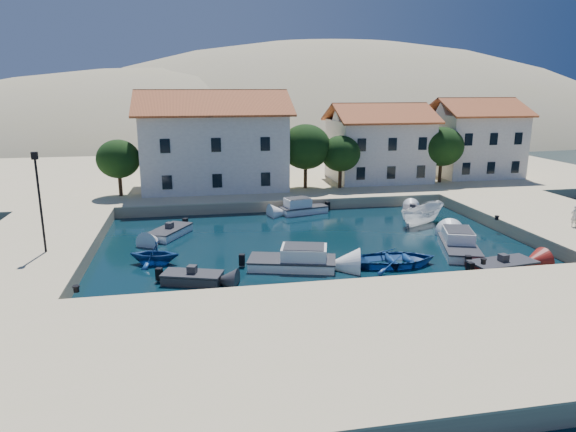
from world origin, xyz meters
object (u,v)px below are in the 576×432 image
(building_left, at_px, (214,139))
(building_right, at_px, (474,136))
(building_mid, at_px, (379,141))
(cabin_cruiser_east, at_px, (459,245))
(rowboat_south, at_px, (396,265))
(lamppost, at_px, (39,193))
(boat_east, at_px, (422,224))
(pedestrian, at_px, (574,216))
(cabin_cruiser_south, at_px, (292,261))

(building_left, bearing_deg, building_right, 3.81)
(building_mid, relative_size, cabin_cruiser_east, 1.78)
(building_right, relative_size, rowboat_south, 1.85)
(building_right, bearing_deg, lamppost, -152.07)
(lamppost, distance_m, rowboat_south, 22.46)
(lamppost, distance_m, boat_east, 28.49)
(building_mid, distance_m, boat_east, 16.66)
(building_mid, relative_size, lamppost, 1.69)
(pedestrian, bearing_deg, building_left, -38.68)
(rowboat_south, relative_size, pedestrian, 3.19)
(cabin_cruiser_south, bearing_deg, building_right, 59.00)
(building_left, bearing_deg, cabin_cruiser_south, -81.28)
(building_mid, xyz_separation_m, cabin_cruiser_south, (-14.47, -24.02, -4.75))
(lamppost, relative_size, cabin_cruiser_east, 1.06)
(building_mid, bearing_deg, lamppost, -144.55)
(pedestrian, bearing_deg, building_mid, -70.98)
(boat_east, bearing_deg, building_right, -67.84)
(rowboat_south, distance_m, pedestrian, 15.34)
(cabin_cruiser_south, xyz_separation_m, rowboat_south, (6.60, -0.72, -0.48))
(building_right, bearing_deg, cabin_cruiser_south, -136.61)
(building_right, relative_size, boat_east, 1.95)
(cabin_cruiser_south, distance_m, cabin_cruiser_east, 11.87)
(building_mid, bearing_deg, boat_east, -96.96)
(building_left, relative_size, building_right, 1.56)
(pedestrian, bearing_deg, cabin_cruiser_east, 8.12)
(building_left, distance_m, pedestrian, 32.89)
(cabin_cruiser_east, distance_m, pedestrian, 9.89)
(cabin_cruiser_south, height_order, cabin_cruiser_east, same)
(cabin_cruiser_east, bearing_deg, building_mid, 12.79)
(pedestrian, bearing_deg, cabin_cruiser_south, 6.79)
(building_mid, height_order, lamppost, building_mid)
(building_right, height_order, rowboat_south, building_right)
(building_mid, height_order, cabin_cruiser_east, building_mid)
(cabin_cruiser_south, bearing_deg, rowboat_south, 9.40)
(building_mid, bearing_deg, rowboat_south, -107.64)
(cabin_cruiser_south, bearing_deg, cabin_cruiser_east, 20.23)
(building_mid, height_order, building_right, building_right)
(building_left, xyz_separation_m, building_mid, (18.00, 1.00, -0.71))
(lamppost, height_order, cabin_cruiser_east, lamppost)
(building_left, xyz_separation_m, cabin_cruiser_east, (15.36, -22.06, -5.46))
(cabin_cruiser_east, distance_m, boat_east, 7.42)
(rowboat_south, bearing_deg, pedestrian, -76.01)
(building_left, relative_size, pedestrian, 9.19)
(building_right, height_order, cabin_cruiser_south, building_right)
(building_right, height_order, lamppost, building_right)
(rowboat_south, bearing_deg, lamppost, 83.28)
(rowboat_south, bearing_deg, building_mid, -14.55)
(cabin_cruiser_south, bearing_deg, lamppost, -175.76)
(building_left, xyz_separation_m, boat_east, (16.08, -14.70, -5.94))
(building_mid, bearing_deg, cabin_cruiser_south, -121.06)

